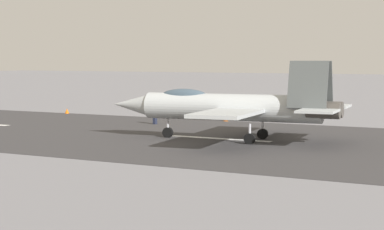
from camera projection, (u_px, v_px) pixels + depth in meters
The scene contains 6 objects.
ground_plane at pixel (232, 140), 49.42m from camera, with size 400.00×400.00×0.00m, color gray.
runway_strip at pixel (232, 139), 49.42m from camera, with size 240.00×26.00×0.02m.
fighter_jet at pixel (231, 106), 48.60m from camera, with size 17.45×14.65×5.62m.
crew_person at pixel (155, 115), 60.65m from camera, with size 0.68×0.38×1.65m.
marker_cone_mid at pixel (226, 118), 63.63m from camera, with size 0.44×0.44×0.55m, color orange.
marker_cone_far at pixel (67, 111), 72.32m from camera, with size 0.44×0.44×0.55m, color orange.
Camera 1 is at (-20.86, 44.55, 5.82)m, focal length 64.99 mm.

